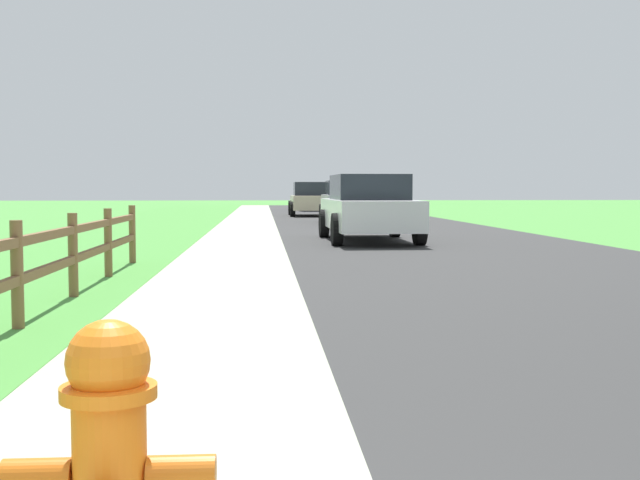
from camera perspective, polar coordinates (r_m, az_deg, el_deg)
The scene contains 9 objects.
ground_plane at distance 25.45m, azimuth -3.01°, elevation 0.81°, with size 120.00×120.00×0.00m, color #49913B.
road_asphalt at distance 27.73m, azimuth 4.16°, elevation 1.05°, with size 7.00×66.00×0.01m, color #2D2D2D.
curb_concrete at distance 27.56m, azimuth -9.34°, elevation 0.99°, with size 6.00×66.00×0.01m, color #A7AD93.
grass_verge at distance 27.74m, azimuth -12.42°, elevation 0.98°, with size 5.00×66.00×0.00m, color #49913B.
rail_fence at distance 7.67m, azimuth -20.46°, elevation -1.71°, with size 0.11×12.91×0.97m.
parked_suv_white at distance 19.31m, azimuth 3.41°, elevation 2.28°, with size 2.11×4.99×1.57m.
parked_car_silver at distance 29.64m, azimuth 2.09°, elevation 2.69°, with size 2.10×4.42×1.53m.
parked_car_beige at distance 37.21m, azimuth -0.50°, elevation 2.86°, with size 2.18×4.25×1.54m.
parked_car_blue at distance 46.31m, azimuth -0.30°, elevation 3.00°, with size 2.02×4.80×1.47m.
Camera 1 is at (-0.47, -0.42, 1.25)m, focal length 45.70 mm.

